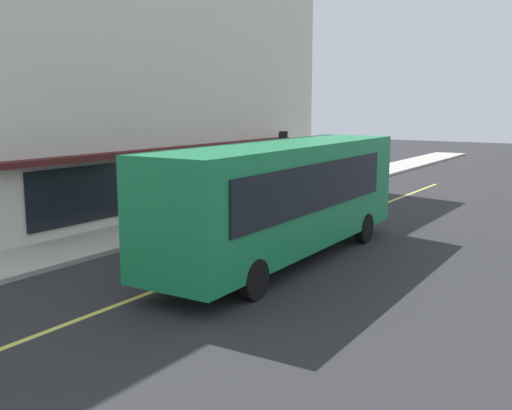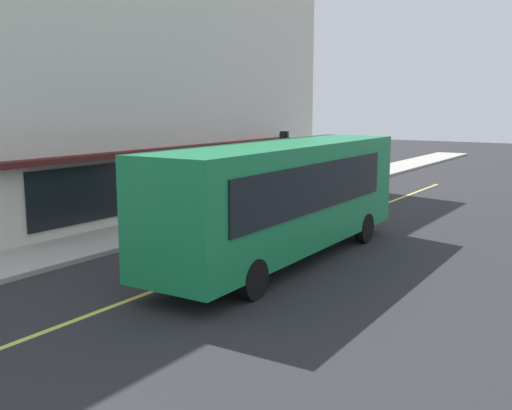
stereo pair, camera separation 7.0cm
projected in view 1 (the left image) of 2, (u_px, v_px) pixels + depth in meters
The scene contains 7 objects.
ground at pixel (280, 243), 20.12m from camera, with size 120.00×120.00×0.00m, color #28282B.
sidewalk at pixel (167, 225), 22.79m from camera, with size 80.00×2.72×0.15m, color #B2ADA3.
lane_centre_stripe at pixel (280, 243), 20.12m from camera, with size 36.00×0.16×0.01m, color #D8D14C.
storefront_building at pixel (101, 78), 26.56m from camera, with size 24.42×8.95×11.54m.
bus at pixel (285, 195), 17.55m from camera, with size 11.17×2.76×3.50m.
traffic_light at pixel (284, 148), 28.67m from camera, with size 0.30×0.52×3.20m.
pedestrian_at_corner at pixel (229, 181), 27.65m from camera, with size 0.34×0.34×1.60m.
Camera 1 is at (-16.94, -9.94, 4.61)m, focal length 41.93 mm.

